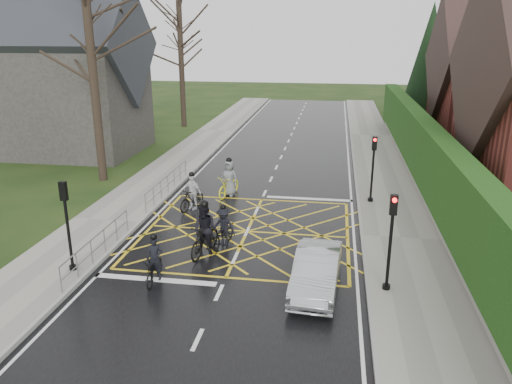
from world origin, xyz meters
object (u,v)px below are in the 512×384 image
(cyclist_mid, at_px, (223,231))
(cyclist_rear, at_px, (154,266))
(cyclist_front, at_px, (192,196))
(cyclist_lead, at_px, (229,183))
(car, at_px, (316,271))
(cyclist_back, at_px, (205,234))

(cyclist_mid, bearing_deg, cyclist_rear, -103.24)
(cyclist_rear, relative_size, cyclist_front, 0.95)
(cyclist_front, distance_m, cyclist_lead, 2.52)
(cyclist_front, relative_size, cyclist_lead, 0.87)
(cyclist_rear, relative_size, car, 0.45)
(cyclist_rear, height_order, cyclist_front, cyclist_front)
(cyclist_front, bearing_deg, cyclist_rear, -63.78)
(cyclist_front, xyz_separation_m, car, (5.85, -6.48, -0.01))
(cyclist_rear, xyz_separation_m, cyclist_mid, (1.58, 3.08, 0.06))
(cyclist_back, bearing_deg, car, -12.13)
(cyclist_mid, bearing_deg, car, -24.37)
(cyclist_back, height_order, cyclist_front, cyclist_back)
(cyclist_front, bearing_deg, cyclist_back, -48.00)
(cyclist_rear, xyz_separation_m, cyclist_back, (1.11, 2.19, 0.25))
(cyclist_mid, relative_size, car, 0.46)
(cyclist_front, height_order, car, cyclist_front)
(cyclist_back, relative_size, cyclist_front, 1.18)
(cyclist_back, height_order, cyclist_lead, cyclist_back)
(cyclist_back, relative_size, cyclist_mid, 1.22)
(cyclist_back, xyz_separation_m, cyclist_lead, (-0.55, 6.73, -0.11))
(cyclist_lead, bearing_deg, cyclist_back, -69.73)
(cyclist_back, relative_size, car, 0.56)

